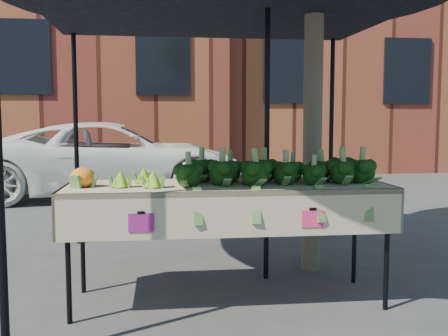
# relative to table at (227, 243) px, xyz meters

# --- Properties ---
(ground) EXTENTS (90.00, 90.00, 0.00)m
(ground) POSITION_rel_table_xyz_m (0.17, 0.02, -0.45)
(ground) COLOR #343437
(table) EXTENTS (2.41, 0.84, 0.90)m
(table) POSITION_rel_table_xyz_m (0.00, 0.00, 0.00)
(table) COLOR #BAB08D
(table) RESTS_ON ground
(canopy) EXTENTS (3.16, 3.16, 2.74)m
(canopy) POSITION_rel_table_xyz_m (0.06, 0.60, 0.92)
(canopy) COLOR black
(canopy) RESTS_ON ground
(broccoli_heap) EXTENTS (1.52, 0.55, 0.23)m
(broccoli_heap) POSITION_rel_table_xyz_m (0.36, 0.03, 0.57)
(broccoli_heap) COLOR black
(broccoli_heap) RESTS_ON table
(romanesco_cluster) EXTENTS (0.41, 0.45, 0.18)m
(romanesco_cluster) POSITION_rel_table_xyz_m (-0.66, -0.01, 0.54)
(romanesco_cluster) COLOR #97AE26
(romanesco_cluster) RESTS_ON table
(cauliflower_pair) EXTENTS (0.18, 0.18, 0.16)m
(cauliflower_pair) POSITION_rel_table_xyz_m (-1.05, -0.05, 0.53)
(cauliflower_pair) COLOR orange
(cauliflower_pair) RESTS_ON table
(vehicle) EXTENTS (1.38, 2.23, 4.76)m
(vehicle) POSITION_rel_table_xyz_m (-1.27, 5.64, 1.93)
(vehicle) COLOR white
(vehicle) RESTS_ON ground
(building_left) EXTENTS (12.00, 8.00, 9.00)m
(building_left) POSITION_rel_table_xyz_m (-4.83, 12.02, 4.05)
(building_left) COLOR maroon
(building_left) RESTS_ON ground
(building_right) EXTENTS (12.00, 8.00, 8.50)m
(building_right) POSITION_rel_table_xyz_m (7.17, 12.52, 3.80)
(building_right) COLOR maroon
(building_right) RESTS_ON ground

